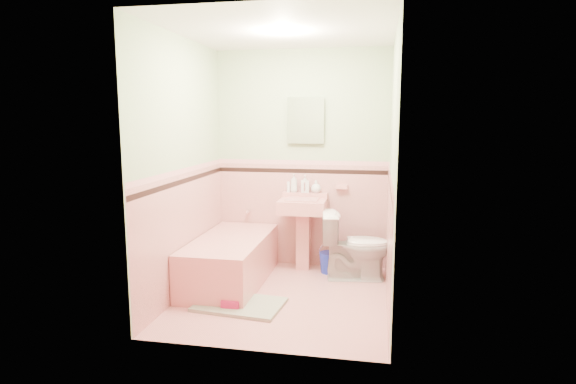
% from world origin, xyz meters
% --- Properties ---
extents(floor, '(2.20, 2.20, 0.00)m').
position_xyz_m(floor, '(0.00, 0.00, 0.00)').
color(floor, pink).
rests_on(floor, ground).
extents(ceiling, '(2.20, 2.20, 0.00)m').
position_xyz_m(ceiling, '(0.00, 0.00, 2.50)').
color(ceiling, white).
rests_on(ceiling, ground).
extents(wall_back, '(2.50, 0.00, 2.50)m').
position_xyz_m(wall_back, '(0.00, 1.10, 1.25)').
color(wall_back, beige).
rests_on(wall_back, ground).
extents(wall_front, '(2.50, 0.00, 2.50)m').
position_xyz_m(wall_front, '(0.00, -1.10, 1.25)').
color(wall_front, beige).
rests_on(wall_front, ground).
extents(wall_left, '(0.00, 2.50, 2.50)m').
position_xyz_m(wall_left, '(-1.00, 0.00, 1.25)').
color(wall_left, beige).
rests_on(wall_left, ground).
extents(wall_right, '(0.00, 2.50, 2.50)m').
position_xyz_m(wall_right, '(1.00, 0.00, 1.25)').
color(wall_right, beige).
rests_on(wall_right, ground).
extents(wainscot_back, '(2.00, 0.00, 2.00)m').
position_xyz_m(wainscot_back, '(0.00, 1.09, 0.60)').
color(wainscot_back, pink).
rests_on(wainscot_back, ground).
extents(wainscot_front, '(2.00, 0.00, 2.00)m').
position_xyz_m(wainscot_front, '(0.00, -1.09, 0.60)').
color(wainscot_front, pink).
rests_on(wainscot_front, ground).
extents(wainscot_left, '(0.00, 2.20, 2.20)m').
position_xyz_m(wainscot_left, '(-0.99, 0.00, 0.60)').
color(wainscot_left, pink).
rests_on(wainscot_left, ground).
extents(wainscot_right, '(0.00, 2.20, 2.20)m').
position_xyz_m(wainscot_right, '(0.99, 0.00, 0.60)').
color(wainscot_right, pink).
rests_on(wainscot_right, ground).
extents(accent_back, '(2.00, 0.00, 2.00)m').
position_xyz_m(accent_back, '(0.00, 1.08, 1.12)').
color(accent_back, black).
rests_on(accent_back, ground).
extents(accent_front, '(2.00, 0.00, 2.00)m').
position_xyz_m(accent_front, '(0.00, -1.08, 1.12)').
color(accent_front, black).
rests_on(accent_front, ground).
extents(accent_left, '(0.00, 2.20, 2.20)m').
position_xyz_m(accent_left, '(-0.98, 0.00, 1.12)').
color(accent_left, black).
rests_on(accent_left, ground).
extents(accent_right, '(0.00, 2.20, 2.20)m').
position_xyz_m(accent_right, '(0.98, 0.00, 1.12)').
color(accent_right, black).
rests_on(accent_right, ground).
extents(cap_back, '(2.00, 0.00, 2.00)m').
position_xyz_m(cap_back, '(0.00, 1.08, 1.22)').
color(cap_back, pink).
rests_on(cap_back, ground).
extents(cap_front, '(2.00, 0.00, 2.00)m').
position_xyz_m(cap_front, '(0.00, -1.08, 1.22)').
color(cap_front, pink).
rests_on(cap_front, ground).
extents(cap_left, '(0.00, 2.20, 2.20)m').
position_xyz_m(cap_left, '(-0.98, 0.00, 1.22)').
color(cap_left, pink).
rests_on(cap_left, ground).
extents(cap_right, '(0.00, 2.20, 2.20)m').
position_xyz_m(cap_right, '(0.98, 0.00, 1.22)').
color(cap_right, pink).
rests_on(cap_right, ground).
extents(bathtub, '(0.70, 1.50, 0.45)m').
position_xyz_m(bathtub, '(-0.63, 0.33, 0.23)').
color(bathtub, '#D88583').
rests_on(bathtub, floor).
extents(tub_faucet, '(0.04, 0.12, 0.04)m').
position_xyz_m(tub_faucet, '(-0.63, 1.05, 0.63)').
color(tub_faucet, silver).
rests_on(tub_faucet, wall_back).
extents(sink, '(0.52, 0.48, 0.82)m').
position_xyz_m(sink, '(0.05, 0.86, 0.41)').
color(sink, '#D88583').
rests_on(sink, floor).
extents(sink_faucet, '(0.02, 0.02, 0.10)m').
position_xyz_m(sink_faucet, '(0.05, 1.00, 0.95)').
color(sink_faucet, silver).
rests_on(sink_faucet, sink).
extents(medicine_cabinet, '(0.37, 0.04, 0.46)m').
position_xyz_m(medicine_cabinet, '(0.05, 1.07, 1.70)').
color(medicine_cabinet, white).
rests_on(medicine_cabinet, wall_back).
extents(soap_dish, '(0.13, 0.08, 0.04)m').
position_xyz_m(soap_dish, '(0.47, 1.06, 0.95)').
color(soap_dish, '#D88583').
rests_on(soap_dish, wall_back).
extents(soap_bottle_left, '(0.08, 0.08, 0.21)m').
position_xyz_m(soap_bottle_left, '(-0.08, 1.04, 0.98)').
color(soap_bottle_left, '#B2B2B2').
rests_on(soap_bottle_left, sink).
extents(soap_bottle_mid, '(0.11, 0.11, 0.20)m').
position_xyz_m(soap_bottle_mid, '(0.05, 1.04, 0.98)').
color(soap_bottle_mid, '#B2B2B2').
rests_on(soap_bottle_mid, sink).
extents(soap_bottle_right, '(0.15, 0.15, 0.14)m').
position_xyz_m(soap_bottle_right, '(0.18, 1.04, 0.95)').
color(soap_bottle_right, '#B2B2B2').
rests_on(soap_bottle_right, sink).
extents(tube, '(0.04, 0.04, 0.12)m').
position_xyz_m(tube, '(-0.15, 1.04, 0.94)').
color(tube, white).
rests_on(tube, sink).
extents(toilet, '(0.77, 0.50, 0.74)m').
position_xyz_m(toilet, '(0.66, 0.68, 0.37)').
color(toilet, white).
rests_on(toilet, floor).
extents(bucket, '(0.29, 0.29, 0.23)m').
position_xyz_m(bucket, '(0.37, 0.83, 0.12)').
color(bucket, '#182DBC').
rests_on(bucket, floor).
extents(bath_mat, '(0.84, 0.61, 0.03)m').
position_xyz_m(bath_mat, '(-0.35, -0.30, 0.02)').
color(bath_mat, gray).
rests_on(bath_mat, floor).
extents(shoe, '(0.17, 0.08, 0.07)m').
position_xyz_m(shoe, '(-0.40, -0.41, 0.06)').
color(shoe, '#BF1E59').
rests_on(shoe, bath_mat).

